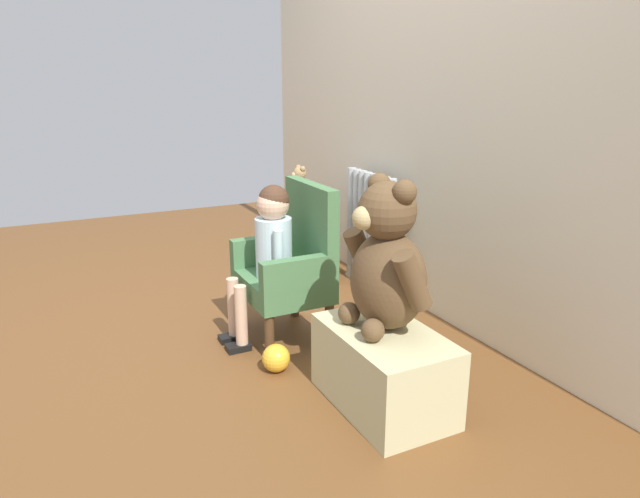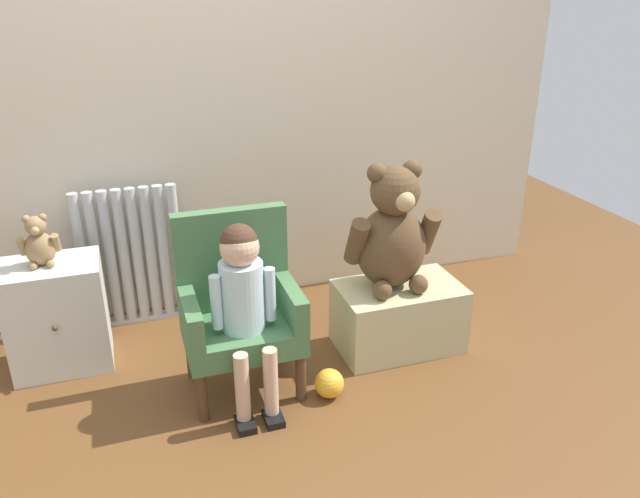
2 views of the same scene
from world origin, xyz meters
name	(u,v)px [view 1 (image 1 of 2)]	position (x,y,z in m)	size (l,w,h in m)	color
ground_plane	(211,350)	(0.00, 0.00, 0.00)	(6.00, 6.00, 0.00)	brown
back_wall	(437,80)	(0.00, 1.21, 1.20)	(3.80, 0.05, 2.40)	beige
radiator	(370,232)	(-0.39, 1.08, 0.34)	(0.50, 0.05, 0.69)	#B5BBC1
small_dresser	(302,241)	(-0.72, 0.80, 0.24)	(0.40, 0.32, 0.49)	silver
child_armchair	(292,264)	(0.00, 0.41, 0.36)	(0.46, 0.36, 0.74)	#467346
child_figure	(269,241)	(0.00, 0.30, 0.49)	(0.25, 0.35, 0.75)	silver
low_bench	(384,369)	(0.74, 0.46, 0.15)	(0.56, 0.34, 0.31)	#C2BB8A
large_teddy_bear	(387,263)	(0.70, 0.49, 0.56)	(0.42, 0.29, 0.57)	brown
small_teddy_bear	(300,186)	(-0.74, 0.80, 0.58)	(0.16, 0.11, 0.22)	#96774E
toy_ball	(276,358)	(0.31, 0.20, 0.06)	(0.12, 0.12, 0.12)	gold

